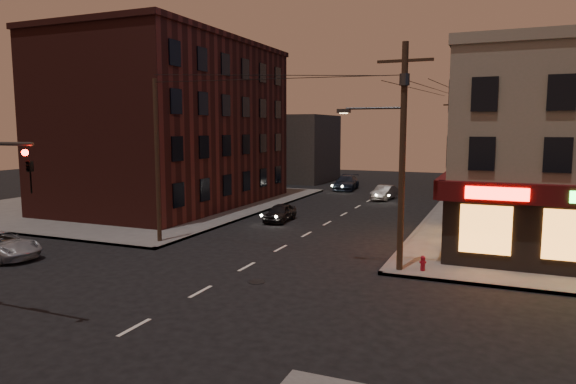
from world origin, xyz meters
The scene contains 13 objects.
ground centered at (0.00, 0.00, 0.00)m, with size 120.00×120.00×0.00m, color black.
sidewalk_nw centered at (-18.00, 19.00, 0.07)m, with size 24.00×28.00×0.15m, color #514F4C.
brick_apartment centered at (-14.50, 19.00, 6.65)m, with size 12.00×20.00×13.00m, color #451A16.
bg_building_ne_a centered at (14.00, 38.00, 3.50)m, with size 10.00×12.00×7.00m, color #3F3D3A.
bg_building_nw centered at (-13.00, 42.00, 4.00)m, with size 9.00×10.00×8.00m, color #3F3D3A.
bg_building_ne_b centered at (12.00, 52.00, 3.00)m, with size 8.00×8.00×6.00m, color #3F3D3A.
utility_pole_main centered at (6.68, 5.80, 5.76)m, with size 4.20×0.44×10.00m.
utility_pole_far centered at (6.80, 32.00, 4.65)m, with size 0.26×0.26×9.00m, color #382619.
utility_pole_west centered at (-6.80, 6.50, 4.65)m, with size 0.24×0.24×9.00m, color #382619.
sedan_near centered at (-3.27, 15.43, 0.61)m, with size 1.45×3.60×1.23m, color black.
sedan_mid centered at (1.12, 29.10, 0.65)m, with size 1.37×3.92×1.29m, color #64615D.
sedan_far centered at (-4.19, 34.98, 0.75)m, with size 2.10×5.16×1.50m, color #182030.
fire_hydrant centered at (7.80, 6.00, 0.52)m, with size 0.31×0.31×0.68m.
Camera 1 is at (10.84, -16.90, 6.49)m, focal length 32.00 mm.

